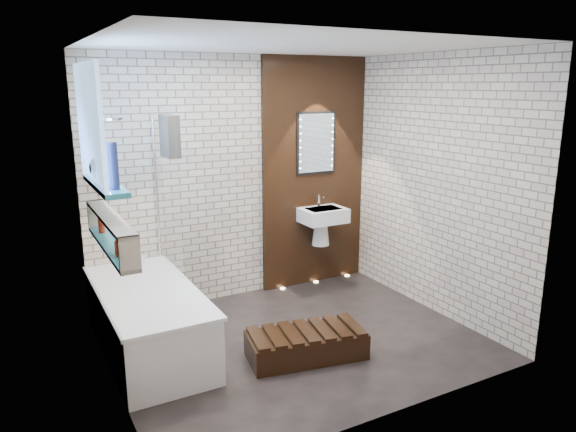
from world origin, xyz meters
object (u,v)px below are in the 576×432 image
bathtub (148,320)px  bath_screen (168,196)px  led_mirror (316,143)px  walnut_step (306,345)px  washbasin (322,220)px

bathtub → bath_screen: bearing=51.1°
bath_screen → led_mirror: bearing=10.7°
led_mirror → walnut_step: size_ratio=0.70×
bath_screen → washbasin: (1.82, 0.18, -0.49)m
bathtub → led_mirror: 2.68m
led_mirror → walnut_step: bearing=-123.6°
washbasin → walnut_step: 1.84m
washbasin → bathtub: bearing=-164.0°
bathtub → led_mirror: (2.17, 0.78, 1.36)m
led_mirror → bath_screen: bearing=-169.3°
bathtub → washbasin: bearing=16.0°
walnut_step → bathtub: bearing=147.1°
bath_screen → walnut_step: bearing=-56.0°
bath_screen → led_mirror: size_ratio=2.00×
bath_screen → walnut_step: size_ratio=1.40×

